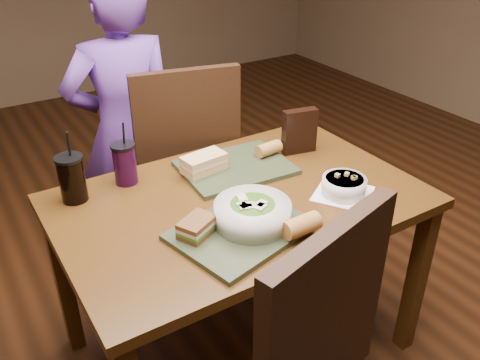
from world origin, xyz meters
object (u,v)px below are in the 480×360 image
dining_table (240,218)px  baguette_near (301,225)px  chip_bag (299,131)px  baguette_far (269,149)px  diner (126,132)px  cup_berry (125,163)px  soup_bowl (344,186)px  sandwich_far (204,163)px  sandwich_near (197,227)px  chair_far (179,163)px  cup_cola (72,178)px  tray_near (241,231)px  tray_far (235,167)px  salad_bowl (252,212)px

dining_table → baguette_near: (0.03, -0.32, 0.14)m
chip_bag → baguette_far: bearing=-174.3°
diner → cup_berry: bearing=73.6°
diner → chip_bag: (0.53, -0.62, 0.11)m
dining_table → baguette_near: bearing=-84.9°
baguette_near → cup_berry: 0.72m
dining_table → cup_berry: (-0.31, 0.32, 0.17)m
soup_bowl → sandwich_far: sandwich_far is taller
soup_bowl → sandwich_near: 0.58m
cup_berry → chip_bag: cup_berry is taller
diner → chip_bag: bearing=134.8°
chair_far → cup_cola: size_ratio=4.06×
cup_berry → sandwich_far: bearing=-20.8°
dining_table → baguette_near: size_ratio=10.42×
chair_far → tray_near: bearing=-101.6°
tray_far → sandwich_near: (-0.35, -0.33, 0.04)m
soup_bowl → sandwich_near: bearing=176.0°
sandwich_far → chip_bag: bearing=-4.6°
dining_table → chair_far: chair_far is taller
sandwich_far → tray_near: bearing=-102.0°
diner → tray_near: (0.01, -0.99, 0.02)m
diner → sandwich_far: diner is taller
chair_far → baguette_near: bearing=-91.3°
sandwich_far → cup_berry: size_ratio=0.72×
tray_near → sandwich_near: sandwich_near is taller
tray_near → sandwich_near: bearing=161.0°
cup_cola → chair_far: bearing=29.7°
baguette_near → salad_bowl: bearing=125.9°
salad_bowl → cup_cola: bearing=132.5°
diner → cup_cola: (-0.38, -0.50, 0.10)m
baguette_near → baguette_far: baguette_near is taller
salad_bowl → sandwich_far: bearing=84.6°
cup_cola → chip_bag: bearing=-7.4°
tray_near → sandwich_far: sandwich_far is taller
diner → cup_cola: diner is taller
soup_bowl → cup_berry: size_ratio=1.09×
dining_table → soup_bowl: bearing=-29.4°
baguette_far → sandwich_far: bearing=176.1°
baguette_far → cup_cola: bearing=172.4°
soup_bowl → cup_cola: bearing=150.0°
tray_near → cup_berry: cup_berry is taller
chair_far → soup_bowl: bearing=-70.9°
chair_far → baguette_far: size_ratio=10.09×
soup_bowl → cup_cola: cup_cola is taller
baguette_near → chip_bag: (0.38, 0.50, 0.05)m
baguette_far → chip_bag: 0.15m
baguette_far → cup_berry: cup_berry is taller
tray_near → baguette_near: bearing=-41.0°
diner → baguette_far: (0.39, -0.61, 0.06)m
chair_far → baguette_near: size_ratio=8.67×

